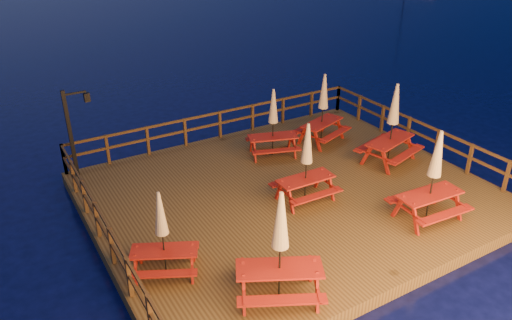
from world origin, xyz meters
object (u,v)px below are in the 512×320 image
at_px(picnic_table_1, 280,246).
at_px(picnic_table_2, 162,233).
at_px(picnic_table_0, 393,123).
at_px(lamp_post, 74,125).

relative_size(picnic_table_1, picnic_table_2, 1.22).
xyz_separation_m(picnic_table_0, picnic_table_1, (-7.09, -3.82, -0.03)).
bearing_deg(picnic_table_1, picnic_table_2, 159.67).
height_order(picnic_table_0, picnic_table_1, picnic_table_0).
xyz_separation_m(picnic_table_1, picnic_table_2, (-1.93, 2.14, -0.26)).
bearing_deg(picnic_table_1, lamp_post, 133.97).
bearing_deg(picnic_table_2, lamp_post, 121.86).
bearing_deg(lamp_post, picnic_table_1, -73.59).
distance_m(lamp_post, picnic_table_1, 8.76).
xyz_separation_m(lamp_post, picnic_table_1, (2.47, -8.40, -0.34)).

